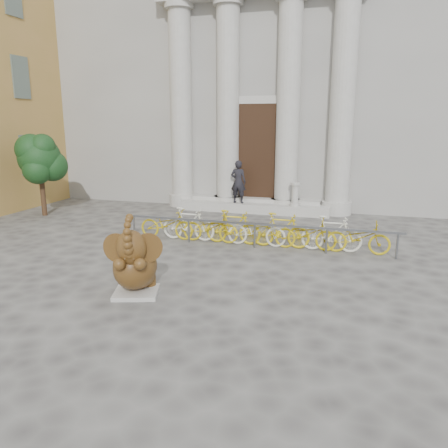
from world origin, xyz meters
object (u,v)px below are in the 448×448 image
(bike_rack, at_px, (257,229))
(tree, at_px, (40,159))
(pedestrian, at_px, (238,182))
(elephant_statue, at_px, (135,265))

(bike_rack, distance_m, tree, 9.01)
(pedestrian, bearing_deg, elephant_statue, 92.53)
(elephant_statue, xyz_separation_m, tree, (-7.06, 6.17, 1.50))
(bike_rack, relative_size, tree, 2.59)
(elephant_statue, height_order, bike_rack, elephant_statue)
(elephant_statue, relative_size, pedestrian, 1.06)
(tree, xyz_separation_m, pedestrian, (6.94, 2.77, -0.95))
(bike_rack, xyz_separation_m, pedestrian, (-1.73, 4.57, 0.70))
(elephant_statue, bearing_deg, pedestrian, 73.02)
(bike_rack, bearing_deg, elephant_statue, -110.30)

